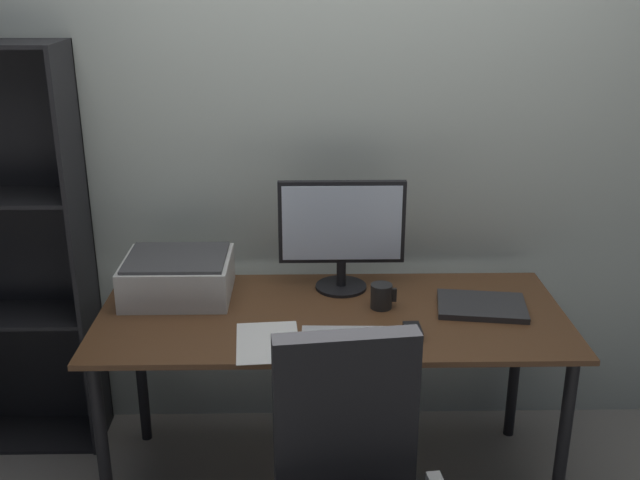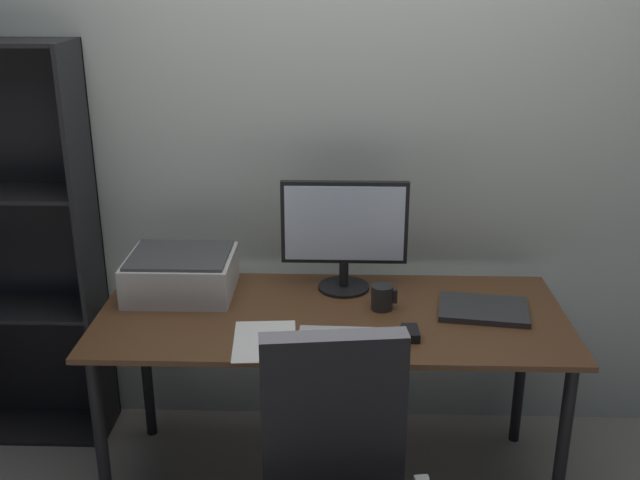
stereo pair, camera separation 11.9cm
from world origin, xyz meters
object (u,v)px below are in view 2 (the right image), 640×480
Objects in this scene: desk at (331,332)px; coffee_mug at (382,297)px; mouse at (410,333)px; printer at (181,274)px; bookshelf at (15,251)px; monitor at (344,229)px; keyboard at (341,336)px; laptop at (483,309)px.

coffee_mug is at bearing 13.39° from desk.
printer reaches higher than mouse.
bookshelf is at bearing 164.35° from desk.
monitor is 1.21× the size of printer.
desk is 0.23m from coffee_mug.
keyboard is 1.46m from bookshelf.
desk is 0.62m from printer.
printer is at bearing 170.96° from coffee_mug.
mouse reaches higher than keyboard.
monitor reaches higher than coffee_mug.
monitor is at bearing 117.39° from mouse.
mouse is 0.24m from coffee_mug.
desk is 0.40m from monitor.
laptop is 1.15m from printer.
printer is 0.24× the size of bookshelf.
coffee_mug is at bearing -9.04° from printer.
laptop is at bearing -2.63° from coffee_mug.
printer reaches higher than keyboard.
coffee_mug is at bearing -12.18° from bookshelf.
mouse is 0.35m from laptop.
keyboard is (0.04, -0.19, 0.09)m from desk.
coffee_mug is 0.37m from laptop.
desk is at bearing -166.61° from coffee_mug.
coffee_mug is 1.53m from bookshelf.
keyboard is at bearing -30.19° from printer.
desk is 5.31× the size of laptop.
printer is (-0.62, -0.06, -0.17)m from monitor.
monitor reaches higher than laptop.
printer is at bearing -174.70° from monitor.
coffee_mug is (0.15, 0.24, 0.04)m from keyboard.
desk is 0.21m from keyboard.
monitor is 0.60m from laptop.
desk is 1.02× the size of bookshelf.
monitor is 5.03× the size of mouse.
coffee_mug reaches higher than keyboard.
coffee_mug is 0.30× the size of laptop.
desk is 5.86× the size of keyboard.
monitor is 1.51× the size of laptop.
bookshelf reaches higher than desk.
mouse reaches higher than desk.
bookshelf is at bearing 159.32° from keyboard.
mouse is at bearing 5.02° from keyboard.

